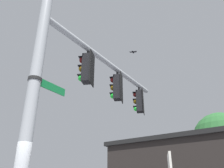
{
  "coord_description": "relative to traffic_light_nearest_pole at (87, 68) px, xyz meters",
  "views": [
    {
      "loc": [
        -4.88,
        -2.87,
        1.5
      ],
      "look_at": [
        3.23,
        -1.42,
        5.31
      ],
      "focal_mm": 37.12,
      "sensor_mm": 36.0,
      "label": 1
    }
  ],
  "objects": [
    {
      "name": "signal_pole",
      "position": [
        -1.83,
        0.78,
        -1.86
      ],
      "size": [
        0.31,
        0.31,
        6.9
      ],
      "primitive_type": "cylinder",
      "color": "#ADB2B7",
      "rests_on": "ground"
    },
    {
      "name": "street_name_sign",
      "position": [
        -1.62,
        0.69,
        -1.23
      ],
      "size": [
        1.15,
        0.62,
        0.22
      ],
      "color": "#147238"
    },
    {
      "name": "traffic_light_nearest_pole",
      "position": [
        0.0,
        0.0,
        0.0
      ],
      "size": [
        0.54,
        0.49,
        1.31
      ],
      "color": "black"
    },
    {
      "name": "mast_arm",
      "position": [
        1.22,
        -0.56,
        0.8
      ],
      "size": [
        6.18,
        2.87,
        0.2
      ],
      "primitive_type": "cylinder",
      "rotation": [
        0.0,
        1.57,
        5.87
      ],
      "color": "#ADB2B7"
    },
    {
      "name": "traffic_light_mid_inner",
      "position": [
        1.76,
        -0.77,
        0.0
      ],
      "size": [
        0.54,
        0.49,
        1.31
      ],
      "color": "black"
    },
    {
      "name": "tree_by_storefront",
      "position": [
        11.38,
        -6.95,
        -0.43
      ],
      "size": [
        3.92,
        3.92,
        6.86
      ],
      "color": "#4C3823",
      "rests_on": "ground"
    },
    {
      "name": "traffic_light_mid_outer",
      "position": [
        3.52,
        -1.55,
        0.0
      ],
      "size": [
        0.54,
        0.49,
        1.31
      ],
      "color": "black"
    },
    {
      "name": "bird_flying",
      "position": [
        5.15,
        -1.25,
        3.79
      ],
      "size": [
        0.31,
        0.46,
        0.14
      ],
      "color": "black"
    }
  ]
}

